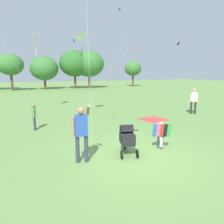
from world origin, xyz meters
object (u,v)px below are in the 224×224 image
object	(u,v)px
kite_green_novelty	(82,37)
person_red_shirt	(194,99)
person_adult_flyer	(81,129)
kite_orange_delta	(35,41)
child_with_butterfly_kite	(161,132)
person_sitting_far	(34,114)
stroller	(127,137)
picnic_blanket	(153,119)

from	to	relation	value
kite_green_novelty	person_red_shirt	distance (m)	8.24
person_adult_flyer	person_red_shirt	xyz separation A→B (m)	(9.07, 4.36, -0.05)
kite_orange_delta	person_red_shirt	distance (m)	11.39
child_with_butterfly_kite	person_sitting_far	distance (m)	6.09
stroller	kite_green_novelty	world-z (taller)	kite_green_novelty
person_red_shirt	person_adult_flyer	bearing A→B (deg)	-154.36
stroller	person_red_shirt	world-z (taller)	person_red_shirt
stroller	person_sitting_far	distance (m)	5.26
picnic_blanket	kite_green_novelty	bearing A→B (deg)	143.73
person_red_shirt	kite_orange_delta	bearing A→B (deg)	149.54
child_with_butterfly_kite	stroller	distance (m)	1.37
child_with_butterfly_kite	kite_green_novelty	size ratio (longest dim) A/B	0.20
person_red_shirt	person_sitting_far	distance (m)	10.04
child_with_butterfly_kite	person_red_shirt	size ratio (longest dim) A/B	0.59
child_with_butterfly_kite	person_red_shirt	distance (m)	7.55
stroller	person_red_shirt	size ratio (longest dim) A/B	0.66
picnic_blanket	person_sitting_far	bearing A→B (deg)	175.01
person_sitting_far	kite_orange_delta	bearing A→B (deg)	81.35
kite_green_novelty	person_sitting_far	xyz separation A→B (m)	(-3.08, -1.97, -4.05)
stroller	kite_green_novelty	xyz separation A→B (m)	(0.53, 6.57, 4.20)
person_adult_flyer	picnic_blanket	bearing A→B (deg)	35.85
person_adult_flyer	kite_green_novelty	world-z (taller)	kite_green_novelty
person_sitting_far	picnic_blanket	world-z (taller)	person_sitting_far
person_adult_flyer	picnic_blanket	distance (m)	6.97
kite_green_novelty	picnic_blanket	size ratio (longest dim) A/B	3.68
kite_green_novelty	stroller	bearing A→B (deg)	-94.59
kite_green_novelty	person_red_shirt	world-z (taller)	kite_green_novelty
kite_orange_delta	person_sitting_far	bearing A→B (deg)	-98.65
kite_orange_delta	picnic_blanket	distance (m)	9.46
person_sitting_far	child_with_butterfly_kite	bearing A→B (deg)	-49.96
kite_orange_delta	child_with_butterfly_kite	bearing A→B (deg)	-72.38
person_red_shirt	picnic_blanket	bearing A→B (deg)	-174.75
person_adult_flyer	kite_green_novelty	bearing A→B (deg)	72.14
child_with_butterfly_kite	stroller	world-z (taller)	stroller
kite_green_novelty	picnic_blanket	world-z (taller)	kite_green_novelty
person_adult_flyer	picnic_blanket	xyz separation A→B (m)	(5.58, 4.03, -1.04)
kite_orange_delta	kite_green_novelty	bearing A→B (deg)	-54.54
person_sitting_far	picnic_blanket	bearing A→B (deg)	-4.99
picnic_blanket	person_red_shirt	bearing A→B (deg)	5.25
stroller	kite_green_novelty	size ratio (longest dim) A/B	0.22
child_with_butterfly_kite	kite_orange_delta	size ratio (longest dim) A/B	0.18
child_with_butterfly_kite	kite_green_novelty	distance (m)	7.90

